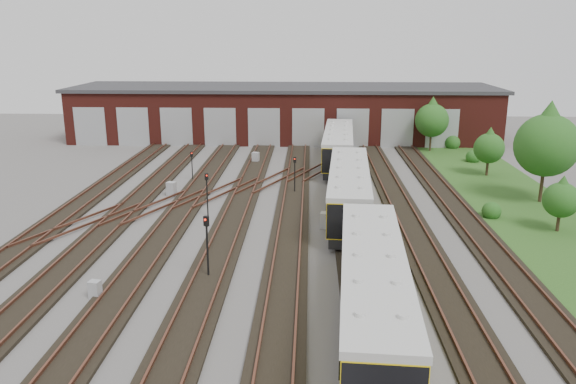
{
  "coord_description": "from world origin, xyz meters",
  "views": [
    {
      "loc": [
        3.26,
        -28.94,
        12.42
      ],
      "look_at": [
        1.77,
        7.95,
        2.0
      ],
      "focal_mm": 35.0,
      "sensor_mm": 36.0,
      "label": 1
    }
  ],
  "objects": [
    {
      "name": "ground",
      "position": [
        0.0,
        0.0,
        0.0
      ],
      "size": [
        120.0,
        120.0,
        0.0
      ],
      "primitive_type": "plane",
      "color": "#4E4B48",
      "rests_on": "ground"
    },
    {
      "name": "maintenance_shed",
      "position": [
        -0.01,
        39.97,
        3.2
      ],
      "size": [
        51.0,
        12.5,
        6.35
      ],
      "color": "#531A14",
      "rests_on": "ground"
    },
    {
      "name": "signal_mast_0",
      "position": [
        -2.04,
        -1.85,
        2.18
      ],
      "size": [
        0.3,
        0.29,
        3.43
      ],
      "rotation": [
        0.0,
        0.0,
        -0.35
      ],
      "color": "black",
      "rests_on": "ground"
    },
    {
      "name": "relay_cabinet_2",
      "position": [
        -7.73,
        13.6,
        0.56
      ],
      "size": [
        0.8,
        0.73,
        1.12
      ],
      "primitive_type": "cube",
      "rotation": [
        0.0,
        0.0,
        -0.29
      ],
      "color": "#9A9C9F",
      "rests_on": "ground"
    },
    {
      "name": "metro_train",
      "position": [
        6.0,
        9.08,
        1.92
      ],
      "size": [
        3.65,
        47.18,
        3.11
      ],
      "rotation": [
        0.0,
        0.0,
        -0.06
      ],
      "color": "black",
      "rests_on": "ground"
    },
    {
      "name": "tree_0",
      "position": [
        16.41,
        32.2,
        3.85
      ],
      "size": [
        3.61,
        3.61,
        5.98
      ],
      "color": "#342517",
      "rests_on": "ground"
    },
    {
      "name": "tree_2",
      "position": [
        20.87,
        12.94,
        5.0
      ],
      "size": [
        4.7,
        4.7,
        7.78
      ],
      "color": "#342517",
      "rests_on": "ground"
    },
    {
      "name": "signal_mast_2",
      "position": [
        -3.91,
        8.49,
        1.98
      ],
      "size": [
        0.27,
        0.26,
        3.12
      ],
      "rotation": [
        0.0,
        0.0,
        0.38
      ],
      "color": "black",
      "rests_on": "ground"
    },
    {
      "name": "signal_mast_1",
      "position": [
        -7.03,
        18.35,
        1.67
      ],
      "size": [
        0.25,
        0.24,
        2.59
      ],
      "rotation": [
        0.0,
        0.0,
        0.42
      ],
      "color": "black",
      "rests_on": "ground"
    },
    {
      "name": "track_network",
      "position": [
        -0.17,
        0.59,
        0.11
      ],
      "size": [
        30.4,
        70.0,
        0.33
      ],
      "color": "black",
      "rests_on": "ground"
    },
    {
      "name": "tree_1",
      "position": [
        19.3,
        21.18,
        2.88
      ],
      "size": [
        2.7,
        2.7,
        4.48
      ],
      "color": "#342517",
      "rests_on": "ground"
    },
    {
      "name": "bush_1",
      "position": [
        19.63,
        26.89,
        0.72
      ],
      "size": [
        1.44,
        1.44,
        1.44
      ],
      "primitive_type": "sphere",
      "color": "#1A4D16",
      "rests_on": "ground"
    },
    {
      "name": "bush_2",
      "position": [
        19.26,
        34.03,
        0.86
      ],
      "size": [
        1.73,
        1.73,
        1.73
      ],
      "primitive_type": "sphere",
      "color": "#1A4D16",
      "rests_on": "ground"
    },
    {
      "name": "tree_3",
      "position": [
        19.4,
        6.21,
        2.44
      ],
      "size": [
        2.29,
        2.29,
        3.8
      ],
      "color": "#342517",
      "rests_on": "ground"
    },
    {
      "name": "grass_verge",
      "position": [
        19.0,
        10.0,
        0.03
      ],
      "size": [
        8.0,
        55.0,
        0.05
      ],
      "primitive_type": "cube",
      "color": "#224818",
      "rests_on": "ground"
    },
    {
      "name": "relay_cabinet_1",
      "position": [
        -2.18,
        25.71,
        0.53
      ],
      "size": [
        0.76,
        0.69,
        1.06
      ],
      "primitive_type": "cube",
      "rotation": [
        0.0,
        0.0,
        -0.3
      ],
      "color": "#9A9C9F",
      "rests_on": "ground"
    },
    {
      "name": "relay_cabinet_4",
      "position": [
        4.32,
        6.28,
        0.55
      ],
      "size": [
        0.76,
        0.67,
        1.1
      ],
      "primitive_type": "cube",
      "rotation": [
        0.0,
        0.0,
        -0.21
      ],
      "color": "#9A9C9F",
      "rests_on": "ground"
    },
    {
      "name": "signal_mast_3",
      "position": [
        2.04,
        14.66,
        1.91
      ],
      "size": [
        0.23,
        0.22,
        3.0
      ],
      "rotation": [
        0.0,
        0.0,
        -0.05
      ],
      "color": "black",
      "rests_on": "ground"
    },
    {
      "name": "bush_0",
      "position": [
        16.0,
        9.01,
        0.67
      ],
      "size": [
        1.33,
        1.33,
        1.33
      ],
      "primitive_type": "sphere",
      "color": "#1A4D16",
      "rests_on": "ground"
    },
    {
      "name": "relay_cabinet_0",
      "position": [
        -7.14,
        -4.39,
        0.45
      ],
      "size": [
        0.62,
        0.55,
        0.89
      ],
      "primitive_type": "cube",
      "rotation": [
        0.0,
        0.0,
        -0.21
      ],
      "color": "#9A9C9F",
      "rests_on": "ground"
    },
    {
      "name": "relay_cabinet_3",
      "position": [
        7.93,
        19.83,
        0.45
      ],
      "size": [
        0.65,
        0.59,
        0.91
      ],
      "primitive_type": "cube",
      "rotation": [
        0.0,
        0.0,
        -0.3
      ],
      "color": "#9A9C9F",
      "rests_on": "ground"
    }
  ]
}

